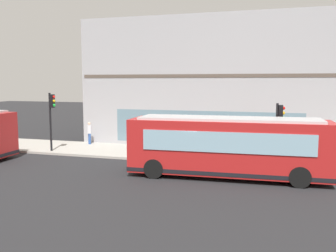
# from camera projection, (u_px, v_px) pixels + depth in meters

# --- Properties ---
(ground) EXTENTS (120.00, 120.00, 0.00)m
(ground) POSITION_uv_depth(u_px,v_px,m) (178.00, 174.00, 19.61)
(ground) COLOR #262628
(sidewalk_curb) EXTENTS (4.69, 40.00, 0.15)m
(sidewalk_curb) POSITION_uv_depth(u_px,v_px,m) (198.00, 155.00, 24.31)
(sidewalk_curb) COLOR #B2ADA3
(sidewalk_curb) RESTS_ON ground
(building_corner) EXTENTS (8.72, 19.28, 9.58)m
(building_corner) POSITION_uv_depth(u_px,v_px,m) (215.00, 83.00, 30.10)
(building_corner) COLOR #A8A8AD
(building_corner) RESTS_ON ground
(city_bus_nearside) EXTENTS (3.00, 10.15, 3.07)m
(city_bus_nearside) POSITION_uv_depth(u_px,v_px,m) (228.00, 147.00, 18.85)
(city_bus_nearside) COLOR red
(city_bus_nearside) RESTS_ON ground
(traffic_light_near_corner) EXTENTS (0.32, 0.49, 3.53)m
(traffic_light_near_corner) POSITION_uv_depth(u_px,v_px,m) (279.00, 122.00, 20.73)
(traffic_light_near_corner) COLOR black
(traffic_light_near_corner) RESTS_ON sidewalk_curb
(traffic_light_down_block) EXTENTS (0.32, 0.49, 3.96)m
(traffic_light_down_block) POSITION_uv_depth(u_px,v_px,m) (52.00, 111.00, 25.10)
(traffic_light_down_block) COLOR black
(traffic_light_down_block) RESTS_ON sidewalk_curb
(fire_hydrant) EXTENTS (0.35, 0.35, 0.74)m
(fire_hydrant) POSITION_uv_depth(u_px,v_px,m) (213.00, 151.00, 23.34)
(fire_hydrant) COLOR gold
(fire_hydrant) RESTS_ON sidewalk_curb
(pedestrian_near_hydrant) EXTENTS (0.32, 0.32, 1.69)m
(pedestrian_near_hydrant) POSITION_uv_depth(u_px,v_px,m) (89.00, 131.00, 28.07)
(pedestrian_near_hydrant) COLOR #3359A5
(pedestrian_near_hydrant) RESTS_ON sidewalk_curb
(pedestrian_walking_along_curb) EXTENTS (0.32, 0.32, 1.66)m
(pedestrian_walking_along_curb) POSITION_uv_depth(u_px,v_px,m) (330.00, 150.00, 20.48)
(pedestrian_walking_along_curb) COLOR #3F8C4C
(pedestrian_walking_along_curb) RESTS_ON sidewalk_curb
(newspaper_vending_box) EXTENTS (0.44, 0.42, 0.90)m
(newspaper_vending_box) POSITION_uv_depth(u_px,v_px,m) (180.00, 146.00, 24.57)
(newspaper_vending_box) COLOR #263F99
(newspaper_vending_box) RESTS_ON sidewalk_curb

